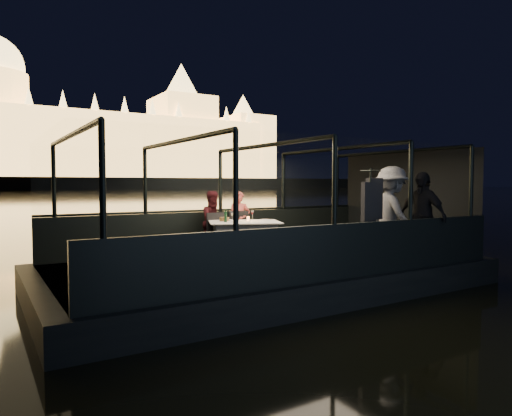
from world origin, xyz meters
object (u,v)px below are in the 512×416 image
chair_port_left (220,235)px  person_man_maroon (214,220)px  passenger_dark (421,219)px  person_woman_coral (239,219)px  wine_bottle (226,215)px  coat_stand (370,219)px  chair_port_right (243,233)px  passenger_stripe (391,219)px  dining_table_central (245,240)px

chair_port_left → person_man_maroon: 0.53m
person_man_maroon → passenger_dark: 4.35m
person_woman_coral → wine_bottle: (-0.77, -0.80, 0.17)m
passenger_dark → person_man_maroon: bearing=-140.9°
coat_stand → wine_bottle: size_ratio=6.79×
coat_stand → person_woman_coral: 3.21m
chair_port_left → coat_stand: 3.20m
chair_port_right → coat_stand: bearing=-43.8°
coat_stand → passenger_stripe: bearing=16.2°
person_man_maroon → passenger_stripe: bearing=-51.7°
chair_port_right → passenger_dark: size_ratio=0.51×
chair_port_right → wine_bottle: wine_bottle is taller
person_woman_coral → person_man_maroon: 0.61m
coat_stand → person_man_maroon: 3.51m
chair_port_right → wine_bottle: (-0.72, -0.54, 0.47)m
person_woman_coral → passenger_stripe: size_ratio=0.72×
dining_table_central → passenger_dark: passenger_dark is taller
dining_table_central → chair_port_left: bearing=120.6°
wine_bottle → passenger_dark: bearing=-36.3°
dining_table_central → passenger_dark: 3.56m
chair_port_right → wine_bottle: bearing=-118.6°
passenger_stripe → passenger_dark: passenger_stripe is taller
dining_table_central → wine_bottle: 0.67m
person_man_maroon → chair_port_right: bearing=-32.6°
person_woman_coral → person_man_maroon: person_man_maroon is taller
coat_stand → person_man_maroon: (-1.65, 3.09, -0.15)m
person_woman_coral → wine_bottle: person_woman_coral is taller
coat_stand → dining_table_central: bearing=123.3°
coat_stand → person_woman_coral: coat_stand is taller
chair_port_left → coat_stand: size_ratio=0.50×
passenger_dark → wine_bottle: bearing=-130.5°
person_man_maroon → wine_bottle: bearing=-103.1°
chair_port_left → person_woman_coral: (0.68, 0.36, 0.30)m
passenger_dark → wine_bottle: size_ratio=6.62×
dining_table_central → person_woman_coral: size_ratio=1.06×
dining_table_central → passenger_stripe: bearing=-40.5°
coat_stand → passenger_dark: size_ratio=1.02×
dining_table_central → person_woman_coral: person_woman_coral is taller
dining_table_central → passenger_dark: size_ratio=0.81×
person_man_maroon → person_woman_coral: bearing=-8.4°
person_woman_coral → dining_table_central: bearing=-89.7°
chair_port_right → person_woman_coral: 0.40m
passenger_dark → wine_bottle: passenger_dark is taller
coat_stand → passenger_stripe: size_ratio=0.97×
passenger_stripe → dining_table_central: bearing=62.3°
person_man_maroon → wine_bottle: size_ratio=5.14×
passenger_dark → passenger_stripe: bearing=-126.2°
person_man_maroon → passenger_stripe: (2.47, -2.85, 0.10)m
chair_port_left → wine_bottle: bearing=-96.0°
dining_table_central → passenger_stripe: passenger_stripe is taller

